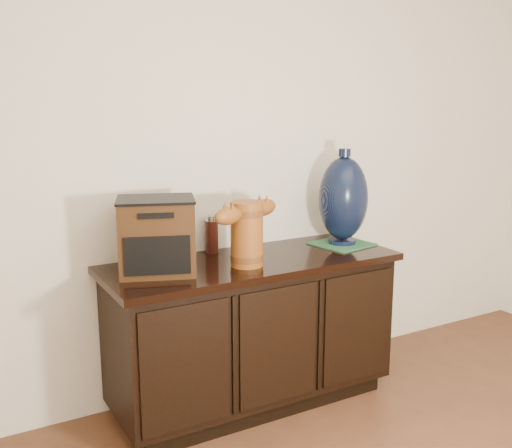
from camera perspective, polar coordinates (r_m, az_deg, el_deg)
sideboard at (r=3.04m, az=-0.37°, el=-10.10°), size 1.46×0.56×0.75m
terracotta_vessel at (r=2.78m, az=-0.89°, el=-0.56°), size 0.42×0.24×0.31m
tv_radio at (r=2.71m, az=-9.44°, el=-1.12°), size 0.41×0.37×0.34m
green_mat at (r=3.25m, az=8.18°, el=-1.88°), size 0.31×0.31×0.01m
lamp_base at (r=3.20m, az=8.31°, el=2.38°), size 0.30×0.30×0.51m
spray_can at (r=3.04m, az=-4.23°, el=-0.99°), size 0.07×0.07×0.19m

